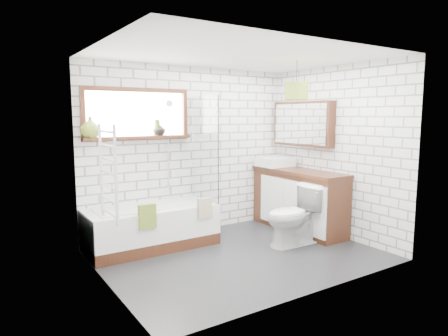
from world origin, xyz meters
TOP-DOWN VIEW (x-y plane):
  - floor at (0.00, 0.00)m, footprint 3.40×2.60m
  - ceiling at (0.00, 0.00)m, footprint 3.40×2.60m
  - wall_back at (0.00, 1.30)m, footprint 3.40×0.01m
  - wall_front at (0.00, -1.30)m, footprint 3.40×0.01m
  - wall_left at (-1.70, 0.00)m, footprint 0.01×2.60m
  - wall_right at (1.70, 0.00)m, footprint 0.01×2.60m
  - window at (-0.85, 1.26)m, footprint 1.52×0.16m
  - towel_radiator at (-1.66, 0.00)m, footprint 0.06×0.52m
  - mirror_cabinet at (1.62, 0.60)m, footprint 0.16×1.20m
  - shower_riser at (-0.40, 1.26)m, footprint 0.02×0.02m
  - bathtub at (-0.82, 0.92)m, footprint 1.73×0.76m
  - shower_screen at (0.02, 0.92)m, footprint 0.02×0.72m
  - towel_green at (-1.04, 0.54)m, footprint 0.23×0.06m
  - towel_beige at (-0.21, 0.54)m, footprint 0.21×0.05m
  - vanity at (1.43, 0.46)m, footprint 0.54×1.67m
  - basin at (1.37, 0.96)m, footprint 0.51×0.45m
  - tap at (1.53, 0.96)m, footprint 0.03×0.03m
  - toilet at (0.86, -0.06)m, footprint 0.49×0.83m
  - vase_olive at (-1.50, 1.23)m, footprint 0.34×0.34m
  - vase_dark at (-0.55, 1.23)m, footprint 0.22×0.22m
  - bottle at (-0.58, 1.23)m, footprint 0.08×0.08m
  - pendant at (0.83, -0.08)m, footprint 0.31×0.31m

SIDE VIEW (x-z plane):
  - floor at x=0.00m, z-range -0.01..0.00m
  - bathtub at x=-0.82m, z-range 0.00..0.56m
  - toilet at x=0.86m, z-range 0.00..0.83m
  - vanity at x=1.43m, z-range 0.00..0.95m
  - towel_green at x=-1.04m, z-range 0.39..0.69m
  - towel_beige at x=-0.21m, z-range 0.40..0.68m
  - basin at x=1.37m, z-range 0.95..1.10m
  - tap at x=1.53m, z-range 1.00..1.18m
  - towel_radiator at x=-1.66m, z-range 0.70..1.70m
  - wall_back at x=0.00m, z-range 0.00..2.50m
  - wall_front at x=0.00m, z-range 0.00..2.50m
  - wall_left at x=-1.70m, z-range 0.00..2.50m
  - wall_right at x=1.70m, z-range 0.00..2.50m
  - shower_screen at x=0.02m, z-range 0.56..2.06m
  - shower_riser at x=-0.40m, z-range 0.70..2.00m
  - vase_dark at x=-0.55m, z-range 1.48..1.67m
  - bottle at x=-0.58m, z-range 1.48..1.71m
  - vase_olive at x=-1.50m, z-range 1.48..1.75m
  - mirror_cabinet at x=1.62m, z-range 1.30..2.00m
  - window at x=-0.85m, z-range 1.46..2.14m
  - pendant at x=0.83m, z-range 1.99..2.21m
  - ceiling at x=0.00m, z-range 2.50..2.51m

